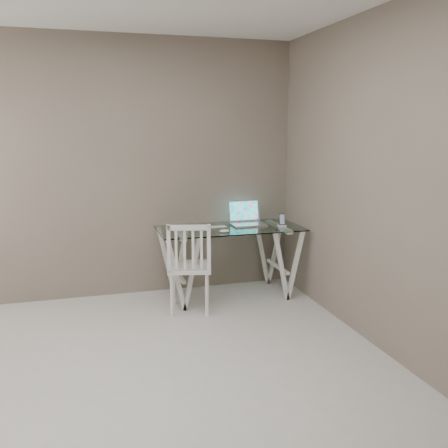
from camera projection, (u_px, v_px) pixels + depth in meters
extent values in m
plane|color=#B4B1AC|center=(137.00, 403.00, 3.28)|extent=(4.50, 4.50, 0.00)
cube|color=#6D6055|center=(107.00, 169.00, 5.14)|extent=(4.00, 0.02, 2.70)
cube|color=#6D6055|center=(255.00, 373.00, 0.90)|extent=(4.00, 0.02, 2.70)
cube|color=#6D6055|center=(412.00, 188.00, 3.57)|extent=(0.02, 4.50, 2.70)
cube|color=silver|center=(230.00, 228.00, 5.21)|extent=(1.50, 0.70, 0.01)
cube|color=silver|center=(179.00, 267.00, 5.13)|extent=(0.24, 0.62, 0.72)
cube|color=silver|center=(278.00, 259.00, 5.43)|extent=(0.24, 0.62, 0.72)
cube|color=silver|center=(190.00, 267.00, 4.86)|extent=(0.50, 0.50, 0.04)
cylinder|color=silver|center=(172.00, 295.00, 4.73)|extent=(0.04, 0.04, 0.42)
cylinder|color=silver|center=(207.00, 295.00, 4.74)|extent=(0.04, 0.04, 0.42)
cylinder|color=silver|center=(174.00, 284.00, 5.06)|extent=(0.04, 0.04, 0.42)
cylinder|color=silver|center=(207.00, 284.00, 5.07)|extent=(0.04, 0.04, 0.42)
cube|color=silver|center=(189.00, 249.00, 4.62)|extent=(0.41, 0.13, 0.46)
cube|color=silver|center=(248.00, 224.00, 5.35)|extent=(0.36, 0.25, 0.02)
cube|color=#19D899|center=(244.00, 211.00, 5.46)|extent=(0.36, 0.06, 0.24)
cube|color=silver|center=(215.00, 227.00, 5.22)|extent=(0.25, 0.11, 0.01)
ellipsoid|color=white|center=(224.00, 231.00, 4.96)|extent=(0.10, 0.06, 0.03)
cube|color=white|center=(282.00, 226.00, 5.27)|extent=(0.07, 0.07, 0.02)
cube|color=black|center=(282.00, 219.00, 5.26)|extent=(0.06, 0.03, 0.12)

